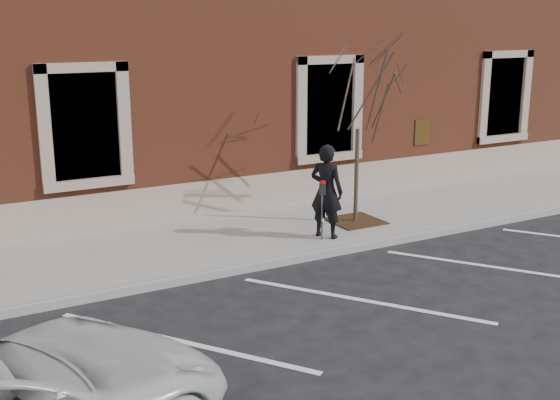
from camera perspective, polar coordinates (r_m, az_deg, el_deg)
ground at (r=13.58m, az=1.24°, el=-5.05°), size 120.00×120.00×0.00m
sidewalk_near at (r=15.02m, az=-2.14°, el=-2.84°), size 40.00×3.50×0.15m
curb_near at (r=13.52m, az=1.35°, el=-4.81°), size 40.00×0.12×0.15m
parking_stripes at (r=11.86m, az=6.66°, el=-8.09°), size 28.00×4.40×0.01m
building_civic at (r=19.88m, az=-10.32°, el=12.64°), size 40.00×8.62×8.00m
man at (r=14.40m, az=3.80°, el=0.72°), size 0.77×0.85×1.95m
parking_meter at (r=14.25m, az=3.46°, el=0.10°), size 0.11×0.09×1.24m
tree_grate at (r=15.81m, az=6.13°, el=-1.70°), size 1.10×1.10×0.03m
sapling at (r=15.29m, az=6.39°, el=7.88°), size 2.28×2.28×3.80m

